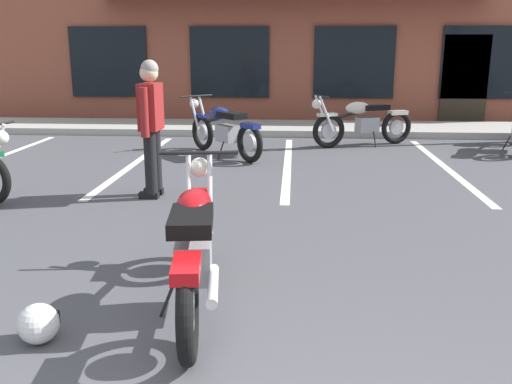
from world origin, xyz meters
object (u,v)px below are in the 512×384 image
motorcycle_foreground_classic (195,245)px  person_in_black_shirt (151,121)px  helmet_on_pavement (38,323)px  motorcycle_blue_standard (224,129)px  motorcycle_green_cafe_racer (362,121)px

motorcycle_foreground_classic → person_in_black_shirt: 3.19m
person_in_black_shirt → helmet_on_pavement: (0.15, -3.57, -0.82)m
motorcycle_blue_standard → motorcycle_green_cafe_racer: (2.47, 1.16, 0.00)m
motorcycle_green_cafe_racer → motorcycle_foreground_classic: bearing=-105.9°
motorcycle_foreground_classic → motorcycle_green_cafe_racer: bearing=74.1°
motorcycle_blue_standard → person_in_black_shirt: 2.84m
helmet_on_pavement → motorcycle_green_cafe_racer: bearing=69.0°
person_in_black_shirt → helmet_on_pavement: 3.67m
motorcycle_foreground_classic → motorcycle_green_cafe_racer: size_ratio=1.06×
motorcycle_foreground_classic → helmet_on_pavement: bearing=-146.5°
motorcycle_green_cafe_racer → helmet_on_pavement: size_ratio=7.66×
motorcycle_foreground_classic → motorcycle_blue_standard: size_ratio=1.22×
motorcycle_blue_standard → helmet_on_pavement: bearing=-93.6°
motorcycle_blue_standard → motorcycle_green_cafe_racer: same height
helmet_on_pavement → person_in_black_shirt: bearing=92.3°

